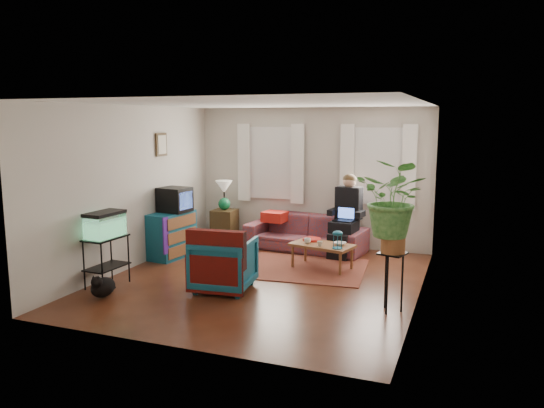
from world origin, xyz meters
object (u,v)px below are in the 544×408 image
at_px(armchair, 224,261).
at_px(coffee_table, 322,256).
at_px(dresser, 172,235).
at_px(aquarium_stand, 107,262).
at_px(side_table, 225,226).
at_px(plant_stand, 392,282).
at_px(sofa, 305,227).

bearing_deg(armchair, coffee_table, -129.47).
relative_size(dresser, aquarium_stand, 1.23).
height_order(side_table, coffee_table, side_table).
height_order(side_table, armchair, armchair).
relative_size(side_table, plant_stand, 0.84).
bearing_deg(dresser, plant_stand, -11.97).
height_order(sofa, dresser, sofa).
bearing_deg(side_table, sofa, -2.34).
bearing_deg(plant_stand, aquarium_stand, -174.23).
relative_size(side_table, coffee_table, 0.65).
xyz_separation_m(sofa, dresser, (-2.02, -1.33, -0.03)).
bearing_deg(armchair, plant_stand, 172.83).
relative_size(armchair, coffee_table, 0.83).
xyz_separation_m(armchair, plant_stand, (2.33, -0.05, -0.03)).
relative_size(coffee_table, plant_stand, 1.29).
distance_m(sofa, side_table, 1.68).
distance_m(side_table, dresser, 1.44).
relative_size(aquarium_stand, plant_stand, 0.95).
bearing_deg(side_table, dresser, -103.69).
height_order(sofa, aquarium_stand, sofa).
bearing_deg(armchair, side_table, -70.21).
xyz_separation_m(sofa, plant_stand, (1.95, -2.67, -0.05)).
relative_size(aquarium_stand, coffee_table, 0.73).
xyz_separation_m(side_table, armchair, (1.30, -2.69, 0.09)).
distance_m(sofa, aquarium_stand, 3.68).
height_order(side_table, plant_stand, plant_stand).
xyz_separation_m(aquarium_stand, armchair, (1.65, 0.45, 0.05)).
height_order(aquarium_stand, armchair, armchair).
xyz_separation_m(dresser, plant_stand, (3.97, -1.34, -0.02)).
relative_size(dresser, coffee_table, 0.90).
bearing_deg(sofa, side_table, -175.68).
bearing_deg(aquarium_stand, plant_stand, 8.65).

